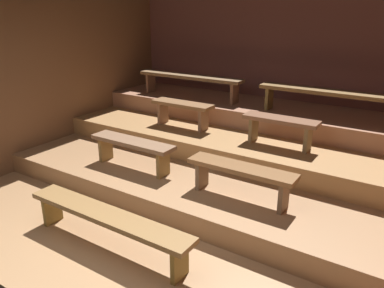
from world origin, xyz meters
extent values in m
cube|color=#AA7D54|center=(0.00, 2.28, -0.04)|extent=(6.14, 5.35, 0.08)
cube|color=brown|center=(0.00, 4.58, 1.30)|extent=(6.14, 0.06, 2.59)
cube|color=brown|center=(-2.70, 2.28, 1.30)|extent=(0.06, 5.35, 2.59)
cube|color=#A3764E|center=(0.00, 2.86, 0.14)|extent=(5.34, 3.39, 0.28)
cube|color=#AF7D4A|center=(0.00, 3.45, 0.42)|extent=(5.34, 2.20, 0.28)
cube|color=#AF7456|center=(0.00, 3.94, 0.70)|extent=(5.34, 1.21, 0.28)
cube|color=olive|center=(-0.07, 0.55, 0.37)|extent=(2.02, 0.29, 0.05)
cube|color=olive|center=(-0.96, 0.55, 0.17)|extent=(0.05, 0.23, 0.34)
cube|color=olive|center=(0.82, 0.55, 0.17)|extent=(0.05, 0.23, 0.34)
cube|color=#866044|center=(-0.81, 1.78, 0.65)|extent=(1.27, 0.29, 0.05)
cube|color=olive|center=(-1.32, 1.78, 0.45)|extent=(0.05, 0.23, 0.34)
cube|color=olive|center=(-0.29, 1.78, 0.45)|extent=(0.05, 0.23, 0.34)
cube|color=brown|center=(0.81, 1.78, 0.65)|extent=(1.27, 0.29, 0.05)
cube|color=#806246|center=(0.29, 1.78, 0.45)|extent=(0.05, 0.23, 0.34)
cube|color=#806246|center=(1.32, 1.78, 0.45)|extent=(0.05, 0.23, 0.34)
cube|color=#90623C|center=(-0.80, 2.97, 0.93)|extent=(1.02, 0.29, 0.05)
cube|color=#8F6449|center=(-1.19, 2.97, 0.73)|extent=(0.05, 0.23, 0.34)
cube|color=#8F6449|center=(-0.42, 2.97, 0.73)|extent=(0.05, 0.23, 0.34)
cube|color=#915F44|center=(0.80, 2.97, 0.93)|extent=(1.02, 0.29, 0.05)
cube|color=olive|center=(0.42, 2.97, 0.73)|extent=(0.05, 0.23, 0.34)
cube|color=olive|center=(1.19, 2.97, 0.73)|extent=(0.05, 0.23, 0.34)
cube|color=olive|center=(-1.19, 3.77, 1.20)|extent=(2.01, 0.29, 0.05)
cube|color=#8A5E42|center=(-2.08, 3.77, 1.01)|extent=(0.05, 0.23, 0.34)
cube|color=#8A5E42|center=(-0.30, 3.77, 1.01)|extent=(0.05, 0.23, 0.34)
cube|color=olive|center=(1.19, 3.77, 1.20)|extent=(2.01, 0.29, 0.05)
cube|color=olive|center=(0.30, 3.77, 1.01)|extent=(0.05, 0.23, 0.34)
camera|label=1|loc=(2.47, -1.78, 2.35)|focal=35.42mm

